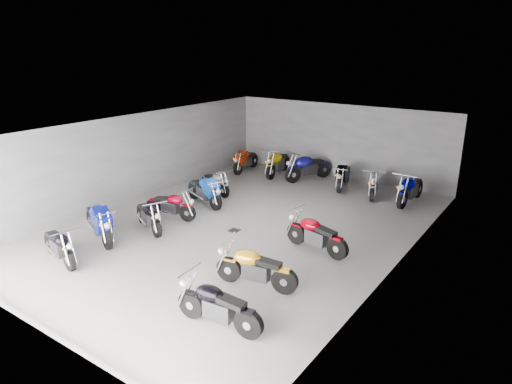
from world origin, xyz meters
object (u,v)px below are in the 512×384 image
(motorcycle_left_d, at_px, (171,205))
(motorcycle_left_e, at_px, (205,191))
(motorcycle_back_c, at_px, (308,167))
(motorcycle_back_f, at_px, (410,189))
(motorcycle_back_e, at_px, (374,183))
(motorcycle_left_c, at_px, (149,216))
(motorcycle_left_b, at_px, (99,222))
(motorcycle_left_a, at_px, (59,245))
(motorcycle_left_f, at_px, (215,183))
(motorcycle_right_d, at_px, (316,234))
(motorcycle_back_d, at_px, (343,176))
(motorcycle_back_b, at_px, (278,163))
(motorcycle_right_b, at_px, (255,268))
(drain_grate, at_px, (234,230))
(motorcycle_back_a, at_px, (246,160))
(motorcycle_right_a, at_px, (218,306))

(motorcycle_left_d, relative_size, motorcycle_left_e, 0.91)
(motorcycle_back_c, xyz_separation_m, motorcycle_back_f, (4.54, -0.47, -0.02))
(motorcycle_back_e, bearing_deg, motorcycle_left_c, 40.73)
(motorcycle_back_e, bearing_deg, motorcycle_left_b, 41.56)
(motorcycle_left_d, bearing_deg, motorcycle_back_e, 132.18)
(motorcycle_left_a, height_order, motorcycle_left_f, motorcycle_left_a)
(motorcycle_right_d, height_order, motorcycle_back_e, motorcycle_back_e)
(motorcycle_left_d, bearing_deg, motorcycle_back_d, 142.28)
(motorcycle_left_a, relative_size, motorcycle_left_d, 1.03)
(motorcycle_left_a, distance_m, motorcycle_back_b, 10.60)
(motorcycle_left_a, bearing_deg, motorcycle_left_f, -163.80)
(motorcycle_right_b, bearing_deg, motorcycle_left_b, 82.27)
(motorcycle_left_e, distance_m, motorcycle_left_f, 1.31)
(motorcycle_back_b, bearing_deg, motorcycle_back_f, 167.17)
(motorcycle_left_e, xyz_separation_m, motorcycle_right_b, (4.95, -3.84, -0.02))
(drain_grate, distance_m, motorcycle_left_e, 2.80)
(motorcycle_right_d, distance_m, motorcycle_back_a, 8.81)
(motorcycle_left_a, distance_m, motorcycle_back_f, 11.98)
(motorcycle_left_e, height_order, motorcycle_back_e, motorcycle_left_e)
(motorcycle_right_a, relative_size, motorcycle_right_b, 0.99)
(motorcycle_left_a, xyz_separation_m, motorcycle_back_b, (0.25, 10.60, 0.08))
(motorcycle_right_a, relative_size, motorcycle_back_a, 0.96)
(motorcycle_left_c, distance_m, motorcycle_back_d, 8.25)
(motorcycle_left_b, xyz_separation_m, motorcycle_right_d, (5.71, 3.02, -0.07))
(motorcycle_left_f, height_order, motorcycle_back_c, motorcycle_back_c)
(motorcycle_left_c, bearing_deg, motorcycle_left_e, -153.57)
(motorcycle_left_f, bearing_deg, motorcycle_left_e, 40.16)
(motorcycle_right_b, relative_size, motorcycle_back_f, 0.91)
(motorcycle_left_e, distance_m, motorcycle_back_f, 7.57)
(motorcycle_left_c, bearing_deg, motorcycle_right_a, 84.80)
(motorcycle_left_a, height_order, motorcycle_left_e, motorcycle_left_e)
(motorcycle_right_a, distance_m, motorcycle_back_e, 10.16)
(motorcycle_left_d, bearing_deg, motorcycle_right_d, 85.01)
(motorcycle_left_e, bearing_deg, motorcycle_left_c, 21.69)
(motorcycle_left_f, distance_m, motorcycle_back_c, 4.27)
(motorcycle_right_a, distance_m, motorcycle_back_b, 11.67)
(motorcycle_left_a, height_order, motorcycle_left_c, motorcycle_left_a)
(motorcycle_left_b, distance_m, motorcycle_left_c, 1.52)
(motorcycle_back_a, bearing_deg, motorcycle_back_c, 178.70)
(motorcycle_left_b, relative_size, motorcycle_back_d, 1.08)
(motorcycle_left_c, xyz_separation_m, motorcycle_back_a, (-1.64, 7.40, 0.04))
(motorcycle_left_b, height_order, motorcycle_right_b, motorcycle_left_b)
(motorcycle_left_e, xyz_separation_m, motorcycle_back_c, (1.58, 4.92, 0.04))
(motorcycle_right_a, height_order, motorcycle_back_b, motorcycle_back_b)
(motorcycle_right_d, bearing_deg, motorcycle_left_b, 127.38)
(drain_grate, height_order, motorcycle_right_b, motorcycle_right_b)
(motorcycle_back_b, distance_m, motorcycle_back_c, 1.49)
(motorcycle_left_c, bearing_deg, motorcycle_left_b, -2.81)
(motorcycle_left_e, bearing_deg, motorcycle_right_d, 95.65)
(motorcycle_left_a, bearing_deg, motorcycle_back_f, 161.66)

